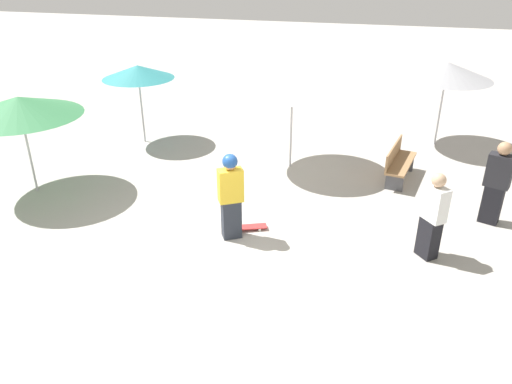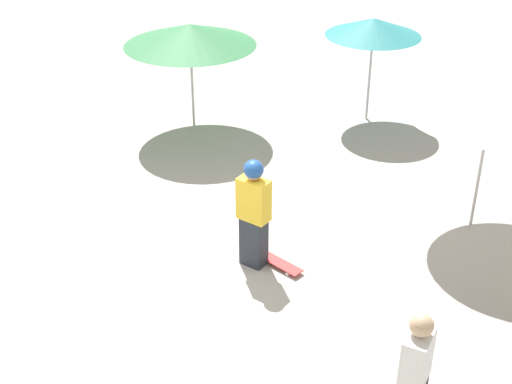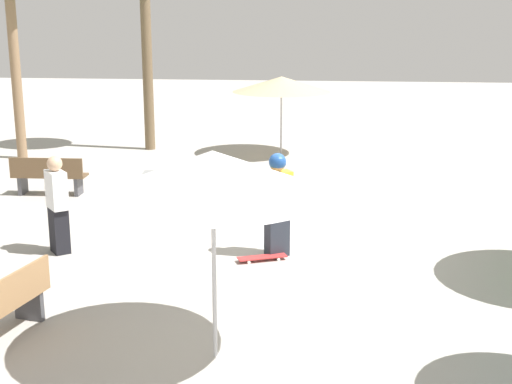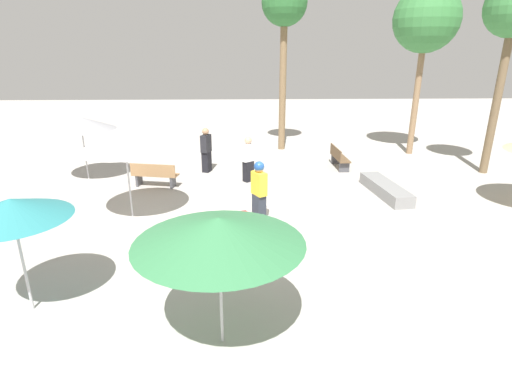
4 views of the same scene
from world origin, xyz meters
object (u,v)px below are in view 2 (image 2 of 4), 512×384
Objects in this scene: skater_main at (254,210)px; skateboard at (279,263)px; shade_umbrella_white at (492,99)px; shade_umbrella_green at (190,35)px; shade_umbrella_teal at (374,27)px; bystander_far at (414,377)px.

skateboard is at bearing 24.73° from skater_main.
shade_umbrella_green is at bearing -152.12° from shade_umbrella_white.
shade_umbrella_white is at bearing 63.37° from skateboard.
shade_umbrella_teal is (0.98, 3.52, -0.00)m from shade_umbrella_green.
shade_umbrella_green is 3.65m from shade_umbrella_teal.
skateboard is 0.31× the size of shade_umbrella_green.
shade_umbrella_green is (-5.10, 0.49, 1.92)m from skateboard.
shade_umbrella_green reaches higher than bystander_far.
skateboard is at bearing -93.88° from shade_umbrella_white.
skateboard is 0.32× the size of shade_umbrella_white.
shade_umbrella_green reaches higher than shade_umbrella_teal.
bystander_far is (7.49, -4.07, -1.16)m from shade_umbrella_teal.
shade_umbrella_green is 8.57m from bystander_far.
bystander_far is (3.58, 0.24, -0.11)m from skater_main.
shade_umbrella_white is at bearing 4.05° from bystander_far.
shade_umbrella_white reaches higher than shade_umbrella_green.
bystander_far is at bearing -26.63° from skater_main.
shade_umbrella_white reaches higher than skater_main.
skater_main is 5.06m from shade_umbrella_green.
bystander_far is at bearing -28.52° from shade_umbrella_teal.
skater_main reaches higher than skateboard.
shade_umbrella_teal reaches higher than bystander_far.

